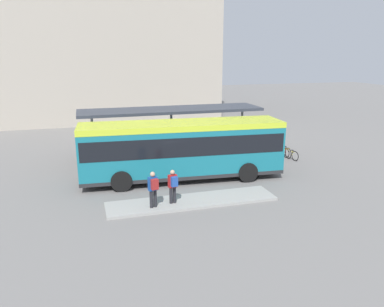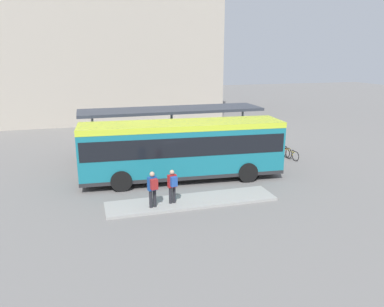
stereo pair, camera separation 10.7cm
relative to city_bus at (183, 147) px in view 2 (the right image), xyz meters
The scene contains 11 objects.
ground_plane 1.88m from the city_bus, behind, with size 120.00×120.00×0.00m, color slate.
curb_island 3.85m from the city_bus, 97.46° to the right, with size 8.04×1.80×0.12m.
city_bus is the anchor object (origin of this frame).
pedestrian_waiting 3.86m from the city_bus, 111.70° to the right, with size 0.42×0.46×1.60m.
pedestrian_companion 4.48m from the city_bus, 122.11° to the right, with size 0.45×0.49×1.67m.
bicycle_yellow 8.32m from the city_bus, 13.99° to the left, with size 0.48×1.54×0.67m.
bicycle_red 8.41m from the city_bus, 18.69° to the left, with size 0.48×1.77×0.76m.
bicycle_black 8.64m from the city_bus, 23.02° to the left, with size 0.48×1.65×0.71m.
station_shelter 4.94m from the city_bus, 84.06° to the left, with size 11.99×2.94×3.30m.
potted_planter_near_shelter 5.31m from the city_bus, 158.05° to the left, with size 0.98×0.98×1.46m.
station_building 26.72m from the city_bus, 101.48° to the left, with size 28.14×15.24×18.29m.
Camera 2 is at (-4.97, -19.20, 6.80)m, focal length 35.00 mm.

